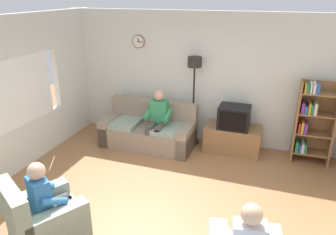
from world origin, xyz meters
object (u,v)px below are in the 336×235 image
Objects in this scene: tv_stand at (232,139)px; person_on_couch at (158,117)px; floor_lamp at (194,77)px; person_in_left_armchair at (48,196)px; armchair_near_window at (44,219)px; bookshelf at (312,121)px; couch at (149,131)px; tv at (234,117)px.

tv_stand is 0.89× the size of person_on_couch.
floor_lamp reaches higher than person_in_left_armchair.
person_on_couch is (0.47, 2.90, 0.41)m from armchair_near_window.
person_in_left_armchair reaches higher than armchair_near_window.
armchair_near_window is at bearing -107.38° from floor_lamp.
tv_stand is at bearing -177.10° from bookshelf.
couch is 1.47m from floor_lamp.
couch is 1.64× the size of armchair_near_window.
person_in_left_armchair is (-0.43, -2.82, -0.09)m from person_on_couch.
bookshelf is (3.11, 0.38, 0.51)m from couch.
bookshelf reaches higher than person_in_left_armchair.
floor_lamp is at bearing 173.45° from tv_stand.
floor_lamp is (-2.27, 0.03, 0.63)m from bookshelf.
couch is at bearing 85.73° from armchair_near_window.
bookshelf reaches higher than couch.
tv_stand is at bearing 59.79° from armchair_near_window.
couch is 1.78m from tv.
floor_lamp is 1.49× the size of person_on_couch.
armchair_near_window reaches higher than tv_stand.
bookshelf is 0.84× the size of floor_lamp.
couch is 1.73× the size of tv_stand.
bookshelf reaches higher than person_on_couch.
couch is at bearing -154.34° from floor_lamp.
couch is 2.95m from person_in_left_armchair.
floor_lamp is 3.59m from person_in_left_armchair.
tv is at bearing 15.03° from person_on_couch.
person_on_couch is at bearing -24.16° from couch.
person_on_couch is at bearing -170.33° from bookshelf.
couch reaches higher than tv_stand.
floor_lamp reaches higher than couch.
person_on_couch reaches higher than couch.
person_on_couch reaches higher than tv_stand.
tv is at bearing -90.00° from tv_stand.
person_on_couch is at bearing -164.97° from tv.
couch is 1.03× the size of floor_lamp.
armchair_near_window is (-1.93, -3.32, 0.03)m from tv_stand.
armchair_near_window is 1.04× the size of person_in_left_armchair.
bookshelf is at bearing 45.17° from person_in_left_armchair.
person_on_couch is (-0.60, -0.52, -0.75)m from floor_lamp.
couch is at bearing -173.07° from bookshelf.
person_in_left_armchair reaches higher than couch.
floor_lamp reaches higher than tv_stand.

